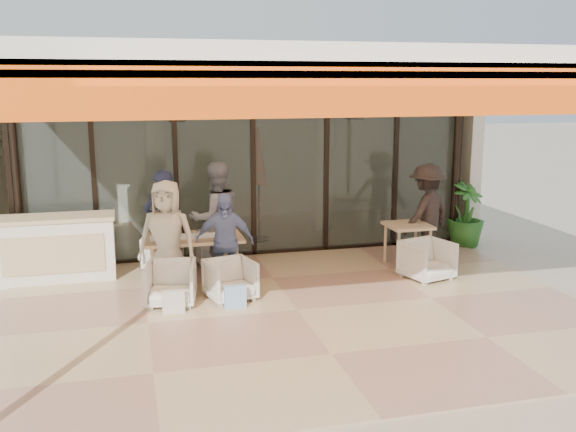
{
  "coord_description": "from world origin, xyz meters",
  "views": [
    {
      "loc": [
        -2.17,
        -8.03,
        3.08
      ],
      "look_at": [
        0.1,
        0.9,
        1.15
      ],
      "focal_mm": 40.0,
      "sensor_mm": 36.0,
      "label": 1
    }
  ],
  "objects_px": {
    "chair_near_right": "(230,278)",
    "standing_woman": "(427,213)",
    "diner_navy": "(163,224)",
    "side_table": "(408,230)",
    "diner_periwinkle": "(224,242)",
    "diner_cream": "(167,238)",
    "dining_table": "(192,240)",
    "diner_grey": "(216,218)",
    "chair_far_left": "(163,249)",
    "chair_near_left": "(171,281)",
    "chair_far_right": "(212,248)",
    "side_chair": "(427,258)",
    "potted_palm": "(466,214)",
    "host_counter": "(55,248)"
  },
  "relations": [
    {
      "from": "diner_navy",
      "to": "diner_cream",
      "type": "height_order",
      "value": "diner_navy"
    },
    {
      "from": "chair_near_right",
      "to": "side_table",
      "type": "bearing_deg",
      "value": 2.93
    },
    {
      "from": "dining_table",
      "to": "chair_near_right",
      "type": "distance_m",
      "value": 1.11
    },
    {
      "from": "chair_far_right",
      "to": "chair_near_right",
      "type": "bearing_deg",
      "value": 79.76
    },
    {
      "from": "chair_near_right",
      "to": "side_chair",
      "type": "bearing_deg",
      "value": -10.15
    },
    {
      "from": "chair_near_right",
      "to": "standing_woman",
      "type": "distance_m",
      "value": 3.87
    },
    {
      "from": "chair_far_right",
      "to": "potted_palm",
      "type": "distance_m",
      "value": 4.87
    },
    {
      "from": "chair_far_left",
      "to": "chair_near_left",
      "type": "height_order",
      "value": "chair_near_left"
    },
    {
      "from": "host_counter",
      "to": "side_table",
      "type": "relative_size",
      "value": 2.48
    },
    {
      "from": "diner_cream",
      "to": "diner_navy",
      "type": "bearing_deg",
      "value": 108.69
    },
    {
      "from": "chair_far_right",
      "to": "diner_navy",
      "type": "bearing_deg",
      "value": 20.52
    },
    {
      "from": "chair_near_right",
      "to": "side_table",
      "type": "xyz_separation_m",
      "value": [
        3.17,
        0.94,
        0.31
      ]
    },
    {
      "from": "chair_near_left",
      "to": "chair_far_left",
      "type": "bearing_deg",
      "value": 100.19
    },
    {
      "from": "dining_table",
      "to": "chair_near_right",
      "type": "relative_size",
      "value": 2.29
    },
    {
      "from": "chair_far_left",
      "to": "chair_near_right",
      "type": "height_order",
      "value": "chair_near_right"
    },
    {
      "from": "chair_near_right",
      "to": "diner_grey",
      "type": "relative_size",
      "value": 0.36
    },
    {
      "from": "diner_navy",
      "to": "diner_periwinkle",
      "type": "height_order",
      "value": "diner_navy"
    },
    {
      "from": "chair_far_left",
      "to": "chair_near_right",
      "type": "relative_size",
      "value": 0.99
    },
    {
      "from": "chair_near_left",
      "to": "potted_palm",
      "type": "relative_size",
      "value": 0.56
    },
    {
      "from": "diner_periwinkle",
      "to": "side_table",
      "type": "bearing_deg",
      "value": 16.7
    },
    {
      "from": "chair_far_right",
      "to": "diner_grey",
      "type": "relative_size",
      "value": 0.32
    },
    {
      "from": "chair_far_left",
      "to": "diner_periwinkle",
      "type": "bearing_deg",
      "value": 133.2
    },
    {
      "from": "diner_navy",
      "to": "diner_periwinkle",
      "type": "distance_m",
      "value": 1.24
    },
    {
      "from": "chair_far_left",
      "to": "diner_grey",
      "type": "relative_size",
      "value": 0.35
    },
    {
      "from": "chair_far_left",
      "to": "diner_navy",
      "type": "xyz_separation_m",
      "value": [
        0.0,
        -0.5,
        0.55
      ]
    },
    {
      "from": "diner_cream",
      "to": "standing_woman",
      "type": "distance_m",
      "value": 4.53
    },
    {
      "from": "chair_near_right",
      "to": "potted_palm",
      "type": "bearing_deg",
      "value": 8.74
    },
    {
      "from": "chair_far_left",
      "to": "side_table",
      "type": "height_order",
      "value": "side_table"
    },
    {
      "from": "diner_grey",
      "to": "chair_near_left",
      "type": "bearing_deg",
      "value": 42.66
    },
    {
      "from": "diner_periwinkle",
      "to": "standing_woman",
      "type": "distance_m",
      "value": 3.71
    },
    {
      "from": "chair_far_left",
      "to": "diner_periwinkle",
      "type": "relative_size",
      "value": 0.44
    },
    {
      "from": "dining_table",
      "to": "chair_far_left",
      "type": "height_order",
      "value": "dining_table"
    },
    {
      "from": "chair_near_right",
      "to": "diner_grey",
      "type": "xyz_separation_m",
      "value": [
        0.0,
        1.4,
        0.59
      ]
    },
    {
      "from": "host_counter",
      "to": "dining_table",
      "type": "bearing_deg",
      "value": -17.07
    },
    {
      "from": "diner_cream",
      "to": "diner_grey",
      "type": "bearing_deg",
      "value": 65.67
    },
    {
      "from": "dining_table",
      "to": "diner_cream",
      "type": "bearing_deg",
      "value": -132.02
    },
    {
      "from": "diner_cream",
      "to": "diner_periwinkle",
      "type": "xyz_separation_m",
      "value": [
        0.84,
        0.0,
        -0.11
      ]
    },
    {
      "from": "chair_far_left",
      "to": "potted_palm",
      "type": "bearing_deg",
      "value": -166.84
    },
    {
      "from": "diner_periwinkle",
      "to": "chair_far_right",
      "type": "bearing_deg",
      "value": 98.83
    },
    {
      "from": "host_counter",
      "to": "chair_near_right",
      "type": "height_order",
      "value": "host_counter"
    },
    {
      "from": "diner_grey",
      "to": "diner_navy",
      "type": "bearing_deg",
      "value": -16.38
    },
    {
      "from": "diner_navy",
      "to": "standing_woman",
      "type": "relative_size",
      "value": 1.01
    },
    {
      "from": "diner_navy",
      "to": "side_table",
      "type": "xyz_separation_m",
      "value": [
        4.01,
        -0.46,
        -0.23
      ]
    },
    {
      "from": "diner_grey",
      "to": "chair_far_right",
      "type": "bearing_deg",
      "value": -106.38
    },
    {
      "from": "dining_table",
      "to": "diner_cream",
      "type": "relative_size",
      "value": 0.88
    },
    {
      "from": "chair_near_left",
      "to": "standing_woman",
      "type": "bearing_deg",
      "value": 25.28
    },
    {
      "from": "side_chair",
      "to": "potted_palm",
      "type": "distance_m",
      "value": 2.48
    },
    {
      "from": "chair_far_right",
      "to": "diner_grey",
      "type": "distance_m",
      "value": 0.8
    },
    {
      "from": "diner_cream",
      "to": "chair_near_right",
      "type": "bearing_deg",
      "value": -12.07
    },
    {
      "from": "host_counter",
      "to": "side_chair",
      "type": "xyz_separation_m",
      "value": [
        5.68,
        -1.41,
        -0.18
      ]
    }
  ]
}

